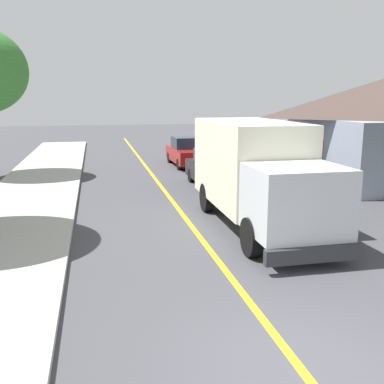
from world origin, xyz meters
TOP-DOWN VIEW (x-y plane):
  - ground_plane at (0.00, 0.00)m, footprint 120.00×120.00m
  - centre_line_yellow at (0.00, 10.00)m, footprint 0.16×56.00m
  - box_truck at (1.97, 7.16)m, footprint 2.42×7.19m
  - parked_car_near at (2.38, 13.21)m, footprint 1.90×4.44m
  - parked_car_mid at (2.44, 19.65)m, footprint 1.89×4.43m
  - parked_van_across at (5.20, 13.38)m, footprint 1.98×4.47m
  - stop_sign at (4.31, 10.09)m, footprint 0.80×0.10m

SIDE VIEW (x-z plane):
  - ground_plane at x=0.00m, z-range 0.00..0.00m
  - centre_line_yellow at x=0.00m, z-range 0.00..0.01m
  - parked_car_near at x=2.38m, z-range -0.04..1.63m
  - parked_car_mid at x=2.44m, z-range -0.04..1.63m
  - parked_van_across at x=5.20m, z-range -0.04..1.63m
  - box_truck at x=1.97m, z-range 0.17..3.37m
  - stop_sign at x=4.31m, z-range 0.53..3.18m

